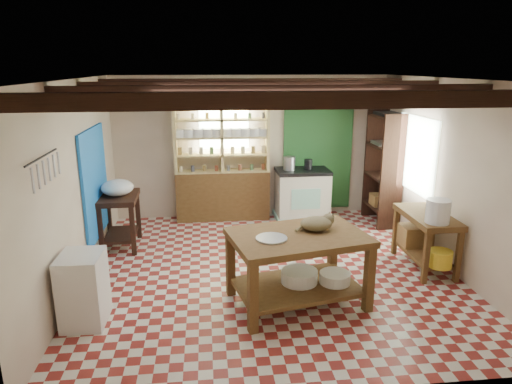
{
  "coord_description": "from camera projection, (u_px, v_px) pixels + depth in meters",
  "views": [
    {
      "loc": [
        -0.84,
        -5.8,
        2.77
      ],
      "look_at": [
        -0.16,
        0.3,
        1.06
      ],
      "focal_mm": 32.0,
      "sensor_mm": 36.0,
      "label": 1
    }
  ],
  "objects": [
    {
      "name": "floor",
      "position": [
        270.0,
        271.0,
        6.38
      ],
      "size": [
        5.0,
        5.0,
        0.02
      ],
      "primitive_type": "cube",
      "color": "maroon",
      "rests_on": "ground"
    },
    {
      "name": "ceiling",
      "position": [
        271.0,
        79.0,
        5.68
      ],
      "size": [
        5.0,
        5.0,
        0.02
      ],
      "primitive_type": "cube",
      "color": "#47474C",
      "rests_on": "wall_back"
    },
    {
      "name": "wall_back",
      "position": [
        251.0,
        147.0,
        8.43
      ],
      "size": [
        5.0,
        0.04,
        2.6
      ],
      "primitive_type": "cube",
      "color": "beige",
      "rests_on": "floor"
    },
    {
      "name": "wall_front",
      "position": [
        315.0,
        256.0,
        3.64
      ],
      "size": [
        5.0,
        0.04,
        2.6
      ],
      "primitive_type": "cube",
      "color": "beige",
      "rests_on": "floor"
    },
    {
      "name": "wall_left",
      "position": [
        75.0,
        185.0,
        5.77
      ],
      "size": [
        0.04,
        5.0,
        2.6
      ],
      "primitive_type": "cube",
      "color": "beige",
      "rests_on": "floor"
    },
    {
      "name": "wall_right",
      "position": [
        449.0,
        175.0,
        6.3
      ],
      "size": [
        0.04,
        5.0,
        2.6
      ],
      "primitive_type": "cube",
      "color": "beige",
      "rests_on": "floor"
    },
    {
      "name": "ceiling_beams",
      "position": [
        271.0,
        89.0,
        5.71
      ],
      "size": [
        5.0,
        3.8,
        0.15
      ],
      "primitive_type": "cube",
      "color": "black",
      "rests_on": "ceiling"
    },
    {
      "name": "blue_wall_patch",
      "position": [
        95.0,
        183.0,
        6.68
      ],
      "size": [
        0.04,
        1.4,
        1.6
      ],
      "primitive_type": "cube",
      "color": "blue",
      "rests_on": "wall_left"
    },
    {
      "name": "green_wall_patch",
      "position": [
        318.0,
        149.0,
        8.54
      ],
      "size": [
        1.3,
        0.04,
        2.3
      ],
      "primitive_type": "cube",
      "color": "#215424",
      "rests_on": "wall_back"
    },
    {
      "name": "window_back",
      "position": [
        224.0,
        126.0,
        8.25
      ],
      "size": [
        0.9,
        0.02,
        0.8
      ],
      "primitive_type": "cube",
      "color": "white",
      "rests_on": "wall_back"
    },
    {
      "name": "window_right",
      "position": [
        416.0,
        154.0,
        7.23
      ],
      "size": [
        0.02,
        1.3,
        1.2
      ],
      "primitive_type": "cube",
      "color": "white",
      "rests_on": "wall_right"
    },
    {
      "name": "utensil_rail",
      "position": [
        43.0,
        169.0,
        4.49
      ],
      "size": [
        0.06,
        0.9,
        0.28
      ],
      "primitive_type": "cube",
      "color": "black",
      "rests_on": "wall_left"
    },
    {
      "name": "pot_rack",
      "position": [
        326.0,
        100.0,
        7.89
      ],
      "size": [
        0.86,
        0.12,
        0.36
      ],
      "primitive_type": "cube",
      "color": "black",
      "rests_on": "ceiling"
    },
    {
      "name": "shelving_unit",
      "position": [
        222.0,
        161.0,
        8.24
      ],
      "size": [
        1.7,
        0.34,
        2.2
      ],
      "primitive_type": "cube",
      "color": "#D2BB79",
      "rests_on": "floor"
    },
    {
      "name": "tall_rack",
      "position": [
        383.0,
        168.0,
        8.08
      ],
      "size": [
        0.4,
        0.86,
        2.0
      ],
      "primitive_type": "cube",
      "color": "black",
      "rests_on": "floor"
    },
    {
      "name": "work_table",
      "position": [
        297.0,
        269.0,
        5.41
      ],
      "size": [
        1.73,
        1.33,
        0.87
      ],
      "primitive_type": "cube",
      "rotation": [
        0.0,
        0.0,
        0.21
      ],
      "color": "brown",
      "rests_on": "floor"
    },
    {
      "name": "stove",
      "position": [
        302.0,
        194.0,
        8.41
      ],
      "size": [
        0.96,
        0.65,
        0.94
      ],
      "primitive_type": "cube",
      "rotation": [
        0.0,
        0.0,
        0.01
      ],
      "color": "beige",
      "rests_on": "floor"
    },
    {
      "name": "prep_table",
      "position": [
        120.0,
        221.0,
        7.1
      ],
      "size": [
        0.59,
        0.85,
        0.84
      ],
      "primitive_type": "cube",
      "rotation": [
        0.0,
        0.0,
        0.03
      ],
      "color": "black",
      "rests_on": "floor"
    },
    {
      "name": "white_cabinet",
      "position": [
        83.0,
        289.0,
        4.99
      ],
      "size": [
        0.46,
        0.55,
        0.81
      ],
      "primitive_type": "cube",
      "rotation": [
        0.0,
        0.0,
        -0.02
      ],
      "color": "white",
      "rests_on": "floor"
    },
    {
      "name": "right_counter",
      "position": [
        425.0,
        241.0,
        6.39
      ],
      "size": [
        0.56,
        1.1,
        0.79
      ],
      "primitive_type": "cube",
      "rotation": [
        0.0,
        0.0,
        -0.0
      ],
      "color": "brown",
      "rests_on": "floor"
    },
    {
      "name": "cat",
      "position": [
        316.0,
        224.0,
        5.39
      ],
      "size": [
        0.46,
        0.41,
        0.17
      ],
      "primitive_type": "ellipsoid",
      "rotation": [
        0.0,
        0.0,
        0.39
      ],
      "color": "olive",
      "rests_on": "work_table"
    },
    {
      "name": "steel_tray",
      "position": [
        272.0,
        238.0,
        5.14
      ],
      "size": [
        0.43,
        0.43,
        0.02
      ],
      "primitive_type": "cylinder",
      "rotation": [
        0.0,
        0.0,
        0.21
      ],
      "color": "#B1B2BA",
      "rests_on": "work_table"
    },
    {
      "name": "basin_large",
      "position": [
        299.0,
        276.0,
        5.5
      ],
      "size": [
        0.53,
        0.53,
        0.15
      ],
      "primitive_type": "cylinder",
      "rotation": [
        0.0,
        0.0,
        0.21
      ],
      "color": "white",
      "rests_on": "work_table"
    },
    {
      "name": "basin_small",
      "position": [
        335.0,
        278.0,
        5.49
      ],
      "size": [
        0.44,
        0.44,
        0.13
      ],
      "primitive_type": "cylinder",
      "rotation": [
        0.0,
        0.0,
        0.21
      ],
      "color": "white",
      "rests_on": "work_table"
    },
    {
      "name": "kettle_left",
      "position": [
        289.0,
        163.0,
        8.22
      ],
      "size": [
        0.22,
        0.22,
        0.24
      ],
      "primitive_type": "cylinder",
      "rotation": [
        0.0,
        0.0,
        0.01
      ],
      "color": "#B1B2BA",
      "rests_on": "stove"
    },
    {
      "name": "kettle_right",
      "position": [
        308.0,
        164.0,
        8.27
      ],
      "size": [
        0.15,
        0.15,
        0.18
      ],
      "primitive_type": "cylinder",
      "rotation": [
        0.0,
        0.0,
        0.01
      ],
      "color": "black",
      "rests_on": "stove"
    },
    {
      "name": "enamel_bowl",
      "position": [
        117.0,
        188.0,
        6.95
      ],
      "size": [
        0.5,
        0.5,
        0.24
      ],
      "primitive_type": "ellipsoid",
      "rotation": [
        0.0,
        0.0,
        0.03
      ],
      "color": "white",
      "rests_on": "prep_table"
    },
    {
      "name": "white_bucket",
      "position": [
        438.0,
        211.0,
        5.9
      ],
      "size": [
        0.31,
        0.31,
        0.31
      ],
      "primitive_type": "cylinder",
      "rotation": [
        0.0,
        0.0,
        -0.0
      ],
      "color": "white",
      "rests_on": "right_counter"
    },
    {
      "name": "wicker_basket",
      "position": [
        415.0,
        235.0,
        6.69
      ],
      "size": [
        0.43,
        0.34,
        0.3
      ],
      "primitive_type": "cube",
      "rotation": [
        0.0,
        0.0,
        -0.0
      ],
      "color": "olive",
      "rests_on": "right_counter"
    },
    {
      "name": "yellow_tub",
      "position": [
        440.0,
        259.0,
        5.98
      ],
      "size": [
        0.31,
        0.31,
        0.22
      ],
      "primitive_type": "cylinder",
      "rotation": [
        0.0,
        0.0,
        -0.0
      ],
      "color": "yellow",
      "rests_on": "right_counter"
    }
  ]
}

